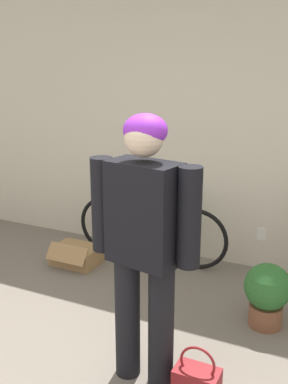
{
  "coord_description": "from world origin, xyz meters",
  "views": [
    {
      "loc": [
        1.24,
        -1.38,
        1.93
      ],
      "look_at": [
        0.21,
        0.8,
        1.23
      ],
      "focal_mm": 42.0,
      "sensor_mm": 36.0,
      "label": 1
    }
  ],
  "objects_px": {
    "handbag": "(197,383)",
    "cardboard_box": "(76,255)",
    "bicycle": "(150,229)",
    "potted_plant": "(267,292)",
    "person": "(144,235)"
  },
  "relations": [
    {
      "from": "cardboard_box",
      "to": "potted_plant",
      "type": "bearing_deg",
      "value": -8.95
    },
    {
      "from": "bicycle",
      "to": "handbag",
      "type": "relative_size",
      "value": 4.36
    },
    {
      "from": "person",
      "to": "bicycle",
      "type": "bearing_deg",
      "value": 123.99
    },
    {
      "from": "handbag",
      "to": "potted_plant",
      "type": "xyz_separation_m",
      "value": [
        0.22,
        0.97,
        0.16
      ]
    },
    {
      "from": "bicycle",
      "to": "potted_plant",
      "type": "height_order",
      "value": "bicycle"
    },
    {
      "from": "handbag",
      "to": "cardboard_box",
      "type": "relative_size",
      "value": 0.81
    },
    {
      "from": "person",
      "to": "handbag",
      "type": "relative_size",
      "value": 4.61
    },
    {
      "from": "cardboard_box",
      "to": "potted_plant",
      "type": "xyz_separation_m",
      "value": [
        1.9,
        -0.3,
        0.18
      ]
    },
    {
      "from": "bicycle",
      "to": "potted_plant",
      "type": "xyz_separation_m",
      "value": [
        1.27,
        -0.68,
        -0.06
      ]
    },
    {
      "from": "person",
      "to": "bicycle",
      "type": "xyz_separation_m",
      "value": [
        -0.69,
        1.61,
        -0.64
      ]
    },
    {
      "from": "person",
      "to": "bicycle",
      "type": "distance_m",
      "value": 1.86
    },
    {
      "from": "person",
      "to": "bicycle",
      "type": "relative_size",
      "value": 1.06
    },
    {
      "from": "potted_plant",
      "to": "handbag",
      "type": "bearing_deg",
      "value": -102.57
    },
    {
      "from": "handbag",
      "to": "cardboard_box",
      "type": "xyz_separation_m",
      "value": [
        -1.68,
        1.27,
        -0.02
      ]
    },
    {
      "from": "potted_plant",
      "to": "person",
      "type": "bearing_deg",
      "value": -122.24
    }
  ]
}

